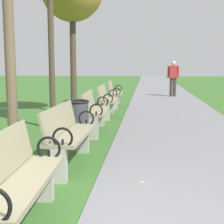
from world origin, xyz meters
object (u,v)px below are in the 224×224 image
(park_bench_1, at_px, (15,181))
(park_bench_3, at_px, (95,110))
(trash_bin, at_px, (77,123))
(park_bench_2, at_px, (69,134))
(park_bench_4, at_px, (107,100))
(pedestrian_walking, at_px, (173,77))
(park_bench_5, at_px, (114,93))

(park_bench_1, relative_size, park_bench_3, 1.00)
(park_bench_1, distance_m, trash_bin, 3.34)
(park_bench_2, xyz_separation_m, park_bench_4, (-0.00, 4.83, 0.00))
(pedestrian_walking, bearing_deg, trash_bin, -104.42)
(park_bench_1, height_order, park_bench_2, same)
(park_bench_3, relative_size, pedestrian_walking, 1.00)
(park_bench_3, bearing_deg, pedestrian_walking, 74.50)
(park_bench_3, height_order, pedestrian_walking, pedestrian_walking)
(park_bench_4, bearing_deg, park_bench_3, -90.00)
(park_bench_2, xyz_separation_m, pedestrian_walking, (2.35, 10.98, 0.44))
(park_bench_2, distance_m, park_bench_4, 4.83)
(park_bench_2, xyz_separation_m, park_bench_3, (0.00, 2.51, 0.00))
(pedestrian_walking, bearing_deg, park_bench_4, -110.91)
(park_bench_4, bearing_deg, trash_bin, -92.37)
(park_bench_2, xyz_separation_m, trash_bin, (-0.15, 1.28, -0.06))
(trash_bin, bearing_deg, pedestrian_walking, 75.58)
(park_bench_5, relative_size, pedestrian_walking, 1.00)
(park_bench_4, xyz_separation_m, pedestrian_walking, (2.35, 6.14, 0.44))
(park_bench_3, bearing_deg, park_bench_2, -90.00)
(park_bench_4, height_order, trash_bin, park_bench_4)
(pedestrian_walking, distance_m, trash_bin, 10.03)
(park_bench_2, height_order, park_bench_3, same)
(park_bench_4, xyz_separation_m, trash_bin, (-0.15, -3.56, -0.06))
(park_bench_2, relative_size, park_bench_3, 0.99)
(park_bench_3, xyz_separation_m, park_bench_4, (-0.00, 2.32, 0.00))
(park_bench_2, bearing_deg, trash_bin, 96.58)
(park_bench_1, relative_size, park_bench_5, 1.00)
(park_bench_3, xyz_separation_m, pedestrian_walking, (2.35, 8.47, 0.44))
(park_bench_5, distance_m, pedestrian_walking, 4.53)
(park_bench_2, relative_size, trash_bin, 1.91)
(trash_bin, bearing_deg, park_bench_1, -87.47)
(park_bench_5, bearing_deg, trash_bin, -91.44)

